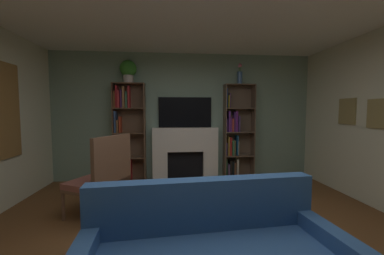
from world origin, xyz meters
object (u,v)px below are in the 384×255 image
(fireplace, at_px, (185,153))
(potted_plant, at_px, (128,70))
(coffee_table, at_px, (201,214))
(armchair, at_px, (103,177))
(bookshelf_left, at_px, (126,134))
(vase_with_flowers, at_px, (240,76))
(bookshelf_right, at_px, (235,137))
(tv, at_px, (185,112))

(fireplace, xyz_separation_m, potted_plant, (-1.14, -0.05, 1.69))
(coffee_table, bearing_deg, fireplace, 90.12)
(fireplace, bearing_deg, potted_plant, -177.75)
(armchair, bearing_deg, potted_plant, 85.97)
(armchair, bearing_deg, bookshelf_left, 88.66)
(vase_with_flowers, relative_size, armchair, 0.38)
(bookshelf_left, relative_size, vase_with_flowers, 4.66)
(bookshelf_right, bearing_deg, bookshelf_left, 179.91)
(fireplace, distance_m, bookshelf_right, 1.12)
(potted_plant, relative_size, coffee_table, 0.61)
(vase_with_flowers, bearing_deg, coffee_table, -115.52)
(coffee_table, bearing_deg, potted_plant, 115.72)
(fireplace, xyz_separation_m, armchair, (-1.25, -1.59, -0.03))
(vase_with_flowers, bearing_deg, armchair, -147.19)
(fireplace, bearing_deg, coffee_table, -89.88)
(fireplace, relative_size, armchair, 1.31)
(bookshelf_left, xyz_separation_m, bookshelf_right, (2.29, -0.00, -0.09))
(fireplace, relative_size, bookshelf_left, 0.73)
(vase_with_flowers, relative_size, coffee_table, 0.59)
(bookshelf_left, bearing_deg, tv, 3.05)
(bookshelf_right, bearing_deg, potted_plant, -178.67)
(vase_with_flowers, distance_m, coffee_table, 3.22)
(bookshelf_left, distance_m, potted_plant, 1.29)
(vase_with_flowers, xyz_separation_m, coffee_table, (-1.14, -2.39, -1.84))
(fireplace, distance_m, armchair, 2.03)
(potted_plant, distance_m, vase_with_flowers, 2.29)
(fireplace, xyz_separation_m, coffee_table, (0.01, -2.43, -0.23))
(coffee_table, bearing_deg, bookshelf_left, 116.57)
(vase_with_flowers, bearing_deg, tv, 174.00)
(bookshelf_left, bearing_deg, potted_plant, -37.63)
(fireplace, distance_m, tv, 0.85)
(fireplace, distance_m, bookshelf_left, 1.28)
(tv, xyz_separation_m, coffee_table, (0.01, -2.51, -1.08))
(bookshelf_left, height_order, vase_with_flowers, vase_with_flowers)
(tv, distance_m, vase_with_flowers, 1.38)
(fireplace, height_order, armchair, armchair)
(bookshelf_right, bearing_deg, coffee_table, -113.61)
(bookshelf_right, xyz_separation_m, coffee_table, (-1.07, -2.44, -0.55))
(potted_plant, relative_size, armchair, 0.40)
(bookshelf_right, relative_size, coffee_table, 2.73)
(armchair, height_order, coffee_table, armchair)
(bookshelf_right, height_order, vase_with_flowers, vase_with_flowers)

